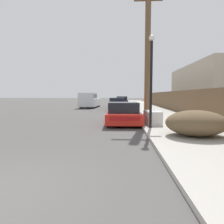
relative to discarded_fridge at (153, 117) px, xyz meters
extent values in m
cube|color=#ADA89E|center=(1.48, 15.91, -0.40)|extent=(4.20, 63.00, 0.12)
cube|color=silver|center=(0.00, 0.00, -0.01)|extent=(0.80, 1.60, 0.65)
cube|color=white|center=(0.00, 0.00, 0.33)|extent=(0.77, 1.53, 0.03)
cube|color=#333335|center=(0.16, 0.49, 0.35)|extent=(0.04, 0.20, 0.02)
cube|color=gray|center=(-0.02, 0.25, 0.35)|extent=(0.72, 0.11, 0.01)
cube|color=gray|center=(0.01, -0.23, 0.35)|extent=(0.72, 0.11, 0.01)
cube|color=red|center=(-1.55, 0.96, -0.04)|extent=(1.97, 4.13, 0.55)
cube|color=black|center=(-1.54, 0.59, 0.50)|extent=(1.66, 2.00, 0.55)
cube|color=#B21414|center=(-1.50, -1.09, 0.05)|extent=(1.46, 0.07, 0.19)
cylinder|color=black|center=(-2.40, 2.21, -0.14)|extent=(0.22, 0.65, 0.65)
cylinder|color=black|center=(-0.76, 2.25, -0.14)|extent=(0.22, 0.65, 0.65)
cylinder|color=black|center=(-2.33, -0.32, -0.14)|extent=(0.22, 0.65, 0.65)
cylinder|color=black|center=(-0.70, -0.28, -0.14)|extent=(0.22, 0.65, 0.65)
cube|color=#2D478C|center=(-2.12, 10.78, 0.02)|extent=(1.83, 4.68, 0.68)
cube|color=black|center=(-2.11, 10.59, 0.63)|extent=(1.55, 2.63, 0.54)
cube|color=#B21414|center=(-2.08, 8.44, 0.14)|extent=(1.36, 0.05, 0.24)
cylinder|color=black|center=(-2.89, 12.21, -0.16)|extent=(0.21, 0.61, 0.61)
cylinder|color=black|center=(-1.39, 12.23, -0.16)|extent=(0.21, 0.61, 0.61)
cylinder|color=black|center=(-2.85, 9.32, -0.16)|extent=(0.21, 0.61, 0.61)
cylinder|color=black|center=(-1.34, 9.35, -0.16)|extent=(0.21, 0.61, 0.61)
cube|color=black|center=(-1.56, 20.66, 0.04)|extent=(1.93, 4.71, 0.72)
cube|color=black|center=(-1.57, 20.48, 0.69)|extent=(1.63, 2.65, 0.57)
cube|color=#B21414|center=(-1.61, 18.31, 0.17)|extent=(1.43, 0.06, 0.25)
cylinder|color=black|center=(-2.33, 22.13, -0.14)|extent=(0.21, 0.64, 0.63)
cylinder|color=black|center=(-0.73, 22.09, -0.14)|extent=(0.21, 0.64, 0.63)
cylinder|color=black|center=(-2.39, 19.23, -0.14)|extent=(0.21, 0.64, 0.63)
cylinder|color=black|center=(-0.80, 19.20, -0.14)|extent=(0.21, 0.64, 0.63)
cube|color=silver|center=(-5.80, 15.79, 0.21)|extent=(2.22, 5.61, 0.95)
cube|color=silver|center=(-5.85, 14.26, 1.06)|extent=(1.99, 2.56, 0.76)
cube|color=black|center=(-5.85, 14.26, 1.08)|extent=(2.03, 2.51, 0.42)
cylinder|color=black|center=(-5.00, 14.04, -0.07)|extent=(0.29, 0.80, 0.79)
cylinder|color=black|center=(-6.72, 14.10, -0.07)|extent=(0.29, 0.80, 0.79)
cylinder|color=black|center=(-4.89, 17.48, -0.07)|extent=(0.29, 0.80, 0.79)
cylinder|color=black|center=(-6.60, 17.53, -0.07)|extent=(0.29, 0.80, 0.79)
cylinder|color=brown|center=(0.03, 2.67, 3.83)|extent=(0.36, 0.36, 8.34)
cube|color=brown|center=(0.03, 2.67, 7.17)|extent=(1.80, 0.12, 0.12)
cylinder|color=black|center=(-0.29, -1.28, 1.63)|extent=(0.12, 0.12, 3.94)
sphere|color=white|center=(-0.29, -1.28, 3.73)|extent=(0.26, 0.26, 0.26)
ellipsoid|color=brown|center=(1.14, -3.04, 0.14)|extent=(2.23, 1.90, 0.96)
cube|color=brown|center=(3.43, 9.27, 0.61)|extent=(0.08, 37.66, 1.90)
cube|color=beige|center=(9.08, 13.88, 2.11)|extent=(6.00, 14.15, 5.14)
camera|label=1|loc=(-1.63, -10.55, 1.17)|focal=32.00mm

